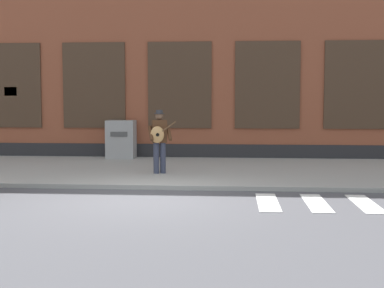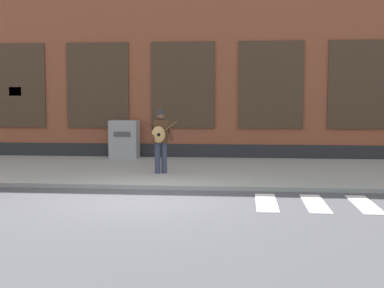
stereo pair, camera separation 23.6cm
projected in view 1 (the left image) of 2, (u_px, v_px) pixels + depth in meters
ground_plane at (145, 200)px, 10.99m from camera, size 160.00×160.00×0.00m
sidewalk at (169, 170)px, 15.15m from camera, size 28.00×5.94×0.10m
building_backdrop at (185, 41)px, 19.72m from camera, size 28.00×4.06×8.42m
busker at (159, 138)px, 14.06m from camera, size 0.78×0.65×1.68m
utility_box at (121, 139)px, 17.74m from camera, size 0.93×0.68×1.26m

